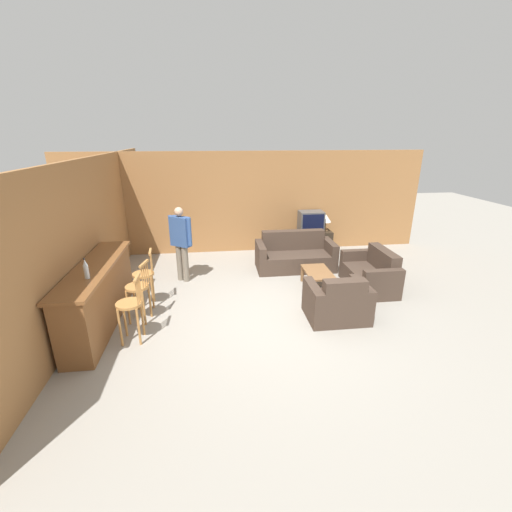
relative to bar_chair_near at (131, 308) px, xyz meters
The scene contains 16 objects.
ground_plane 2.26m from the bar_chair_near, 11.12° to the left, with size 24.00×24.00×0.00m, color gray.
wall_back 4.70m from the bar_chair_near, 62.36° to the left, with size 9.40×0.08×2.60m.
wall_left 2.14m from the bar_chair_near, 118.45° to the left, with size 0.08×8.69×2.60m.
bar_counter 0.85m from the bar_chair_near, 137.05° to the left, with size 0.55×2.56×1.04m.
bar_chair_near is the anchor object (origin of this frame).
bar_chair_mid 0.60m from the bar_chair_near, 90.03° to the left, with size 0.45×0.45×1.06m.
bar_chair_far 1.15m from the bar_chair_near, 90.00° to the left, with size 0.42×0.42×1.06m.
couch_far 4.11m from the bar_chair_near, 40.22° to the left, with size 1.80×0.83×0.85m.
armchair_near 3.32m from the bar_chair_near, ahead, with size 1.01×0.79×0.82m.
loveseat_right 4.64m from the bar_chair_near, 17.31° to the left, with size 0.77×1.33×0.81m.
coffee_table 3.65m from the bar_chair_near, 23.87° to the left, with size 0.51×0.86×0.37m.
tv_unit 5.39m from the bar_chair_near, 44.91° to the left, with size 1.13×0.47×0.55m.
tv 5.39m from the bar_chair_near, 44.88° to the left, with size 0.63×0.44×0.54m.
bottle 0.84m from the bar_chair_near, behind, with size 0.07×0.07×0.30m.
table_lamp 5.69m from the bar_chair_near, 42.03° to the left, with size 0.28×0.28×0.45m.
person_by_window 2.34m from the bar_chair_near, 75.38° to the left, with size 0.48×0.39×1.60m.
Camera 1 is at (-0.86, -5.14, 3.00)m, focal length 24.00 mm.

